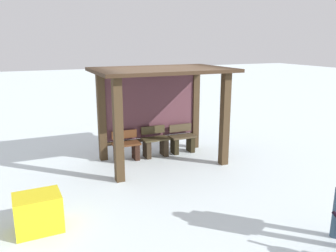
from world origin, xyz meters
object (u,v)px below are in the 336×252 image
bus_shelter (158,94)px  grit_bin (38,212)px  bench_center_inside (155,144)px  bench_left_inside (126,148)px  bench_right_inside (182,141)px

bus_shelter → grit_bin: bearing=-142.2°
bus_shelter → bench_center_inside: size_ratio=4.10×
bench_center_inside → grit_bin: bearing=-139.4°
bench_left_inside → bench_right_inside: 1.55m
grit_bin → bench_right_inside: bearing=34.2°
bench_left_inside → bench_center_inside: size_ratio=0.95×
grit_bin → bus_shelter: bearing=37.8°
bus_shelter → grit_bin: bus_shelter is taller
bus_shelter → bench_right_inside: bus_shelter is taller
bus_shelter → grit_bin: 4.01m
bench_center_inside → bench_right_inside: (0.77, -0.00, -0.01)m
bench_left_inside → grit_bin: (-2.21, -2.55, -0.01)m
grit_bin → bench_left_inside: bearing=49.2°
bench_right_inside → grit_bin: bearing=-145.8°
bench_right_inside → grit_bin: 4.54m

